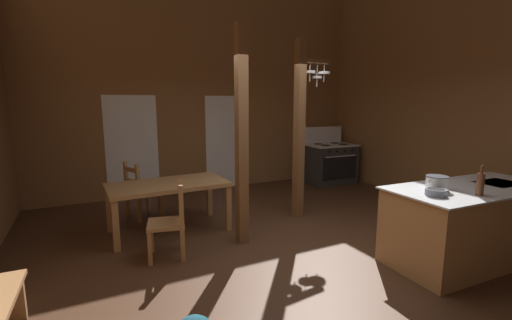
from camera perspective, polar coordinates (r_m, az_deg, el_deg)
name	(u,v)px	position (r m, az deg, el deg)	size (l,w,h in m)	color
ground_plane	(303,255)	(4.66, 7.79, -15.35)	(7.90, 8.13, 0.10)	#422819
wall_back	(206,85)	(7.61, -8.27, 12.23)	(7.90, 0.14, 4.55)	brown
wall_right	(487,80)	(6.98, 34.12, 10.97)	(0.14, 8.13, 4.55)	brown
glazed_door_back_left	(132,147)	(7.23, -19.93, 1.98)	(1.00, 0.01, 2.05)	white
glazed_panel_back_right	(224,142)	(7.70, -5.37, 2.94)	(0.84, 0.01, 2.05)	white
kitchen_island	(470,223)	(4.96, 32.10, -8.91)	(2.20, 1.05, 0.92)	#9E7044
stove_range	(330,163)	(8.36, 12.17, -0.47)	(1.17, 0.86, 1.32)	#2A2A2A
support_post_with_pot_rack	(301,124)	(5.65, 7.51, 5.99)	(0.70, 0.25, 2.90)	brown
support_post_center	(242,138)	(4.51, -2.41, 3.74)	(0.14, 0.14, 2.90)	brown
dining_table	(168,189)	(5.23, -14.42, -4.63)	(1.73, 0.96, 0.74)	#9E7044
ladderback_chair_near_window	(140,192)	(5.99, -18.71, -5.00)	(0.57, 0.57, 0.95)	#9E7044
ladderback_chair_by_post	(170,222)	(4.42, -14.08, -9.93)	(0.53, 0.53, 0.95)	#9E7044
stockpot_on_counter	(437,183)	(4.42, 27.91, -3.41)	(0.31, 0.24, 0.16)	silver
mixing_bowl_on_counter	(436,192)	(4.16, 27.77, -4.76)	(0.22, 0.22, 0.08)	slate
bottle_tall_on_counter	(480,184)	(4.38, 33.30, -3.31)	(0.08, 0.08, 0.33)	#56331E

